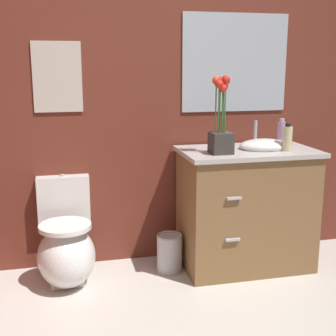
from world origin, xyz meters
TOP-DOWN VIEW (x-y plane):
  - wall_back at (0.20, 1.69)m, footprint 4.23×0.05m
  - toilet at (-0.73, 1.39)m, footprint 0.38×0.59m
  - vanity_cabinet at (0.54, 1.37)m, footprint 0.94×0.56m
  - flower_vase at (0.30, 1.27)m, footprint 0.14×0.14m
  - soap_bottle at (0.77, 1.25)m, footprint 0.07×0.07m
  - lotion_bottle at (0.78, 1.36)m, footprint 0.06×0.06m
  - trash_bin at (-0.02, 1.39)m, footprint 0.18×0.18m
  - wall_poster at (-0.73, 1.66)m, footprint 0.32×0.01m
  - wall_mirror at (0.53, 1.66)m, footprint 0.80×0.01m

SIDE VIEW (x-z plane):
  - trash_bin at x=-0.02m, z-range 0.00..0.27m
  - toilet at x=-0.73m, z-range -0.10..0.59m
  - vanity_cabinet at x=0.54m, z-range -0.08..0.96m
  - soap_bottle at x=0.77m, z-range 0.85..1.05m
  - lotion_bottle at x=0.78m, z-range 0.85..1.06m
  - flower_vase at x=0.30m, z-range 0.80..1.31m
  - wall_back at x=0.20m, z-range 0.00..2.50m
  - wall_poster at x=-0.73m, z-range 1.12..1.59m
  - wall_mirror at x=0.53m, z-range 1.10..1.80m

